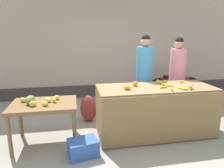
{
  "coord_description": "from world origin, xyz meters",
  "views": [
    {
      "loc": [
        -1.01,
        -3.35,
        1.82
      ],
      "look_at": [
        -0.35,
        0.15,
        0.96
      ],
      "focal_mm": 32.49,
      "sensor_mm": 36.0,
      "label": 1
    }
  ],
  "objects_px": {
    "produce_sack": "(88,108)",
    "vendor_woman_blue_shirt": "(144,78)",
    "parked_motorcycle": "(174,86)",
    "vendor_woman_pink_shirt": "(177,77)",
    "produce_crate": "(83,148)"
  },
  "relations": [
    {
      "from": "parked_motorcycle",
      "to": "produce_sack",
      "type": "relative_size",
      "value": 2.77
    },
    {
      "from": "vendor_woman_blue_shirt",
      "to": "parked_motorcycle",
      "type": "bearing_deg",
      "value": 41.69
    },
    {
      "from": "produce_crate",
      "to": "vendor_woman_pink_shirt",
      "type": "bearing_deg",
      "value": 30.31
    },
    {
      "from": "produce_crate",
      "to": "produce_sack",
      "type": "xyz_separation_m",
      "value": [
        0.18,
        1.3,
        0.16
      ]
    },
    {
      "from": "produce_sack",
      "to": "vendor_woman_blue_shirt",
      "type": "bearing_deg",
      "value": -5.88
    },
    {
      "from": "vendor_woman_pink_shirt",
      "to": "parked_motorcycle",
      "type": "xyz_separation_m",
      "value": [
        0.54,
        1.11,
        -0.5
      ]
    },
    {
      "from": "vendor_woman_pink_shirt",
      "to": "produce_sack",
      "type": "relative_size",
      "value": 3.08
    },
    {
      "from": "parked_motorcycle",
      "to": "produce_sack",
      "type": "bearing_deg",
      "value": -157.06
    },
    {
      "from": "produce_crate",
      "to": "produce_sack",
      "type": "height_order",
      "value": "produce_sack"
    },
    {
      "from": "vendor_woman_blue_shirt",
      "to": "vendor_woman_pink_shirt",
      "type": "xyz_separation_m",
      "value": [
        0.8,
        0.09,
        -0.03
      ]
    },
    {
      "from": "vendor_woman_blue_shirt",
      "to": "parked_motorcycle",
      "type": "height_order",
      "value": "vendor_woman_blue_shirt"
    },
    {
      "from": "parked_motorcycle",
      "to": "produce_sack",
      "type": "height_order",
      "value": "parked_motorcycle"
    },
    {
      "from": "produce_sack",
      "to": "vendor_woman_pink_shirt",
      "type": "bearing_deg",
      "value": -1.02
    },
    {
      "from": "vendor_woman_blue_shirt",
      "to": "parked_motorcycle",
      "type": "relative_size",
      "value": 1.15
    },
    {
      "from": "vendor_woman_pink_shirt",
      "to": "vendor_woman_blue_shirt",
      "type": "bearing_deg",
      "value": -173.73
    }
  ]
}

